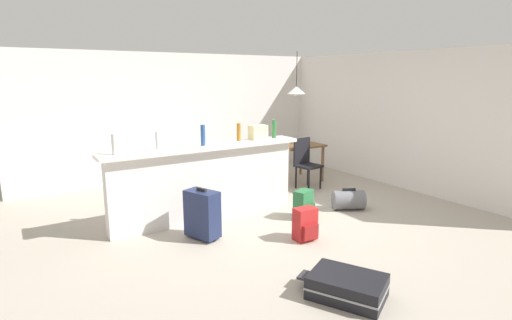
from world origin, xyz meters
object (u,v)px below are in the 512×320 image
Objects in this scene: bottle_blue at (203,135)px; duffel_bag_grey at (349,200)px; bottle_green at (274,129)px; bottle_white at (115,144)px; suitcase_flat_black at (347,286)px; bottle_amber at (239,132)px; dining_table at (292,149)px; pendant_lamp at (296,90)px; suitcase_upright_navy at (202,214)px; backpack_green at (304,205)px; grocery_bag at (258,132)px; dining_chair_near_partition at (305,161)px; backpack_red at (305,225)px; bottle_clear at (158,140)px.

bottle_blue is 0.52× the size of duffel_bag_grey.
bottle_green is 0.51× the size of duffel_bag_grey.
suitcase_flat_black is at bearing -61.75° from bottle_white.
bottle_amber is 0.92× the size of bottle_green.
bottle_white is 3.79m from dining_table.
pendant_lamp reaches higher than bottle_white.
suitcase_upright_navy is (-0.33, -0.63, -0.91)m from bottle_blue.
backpack_green is (-0.02, -0.80, -1.03)m from bottle_green.
grocery_bag is at bearing 142.24° from duffel_bag_grey.
pendant_lamp reaches higher than dining_chair_near_partition.
duffel_bag_grey is at bearing -21.61° from bottle_blue.
suitcase_flat_black is (-2.18, -3.57, -1.68)m from pendant_lamp.
grocery_bag reaches higher than backpack_green.
dining_table is 4.30m from suitcase_flat_black.
dining_chair_near_partition is 1.39× the size of suitcase_upright_navy.
bottle_green reaches higher than backpack_red.
backpack_green is (0.28, -0.80, -1.00)m from grocery_bag.
dining_table is (3.60, 1.03, -0.57)m from bottle_white.
pendant_lamp reaches higher than suitcase_flat_black.
backpack_green is at bearing -91.28° from bottle_green.
bottle_blue reaches higher than backpack_red.
bottle_clear reaches higher than dining_table.
duffel_bag_grey is (3.29, -0.82, -1.07)m from bottle_white.
bottle_green is 1.62m from dining_table.
bottle_amber is at bearing 147.77° from duffel_bag_grey.
bottle_amber is 2.03m from pendant_lamp.
suitcase_flat_black is at bearing -85.49° from bottle_blue.
backpack_red is 1.45m from duffel_bag_grey.
bottle_green is at bearing 88.72° from backpack_green.
duffel_bag_grey is at bearing -37.76° from grocery_bag.
dining_chair_near_partition reaches higher than duffel_bag_grey.
suitcase_upright_navy is at bearing -35.45° from bottle_white.
dining_table reaches higher than backpack_red.
bottle_blue reaches higher than bottle_green.
grocery_bag is (1.58, -0.03, -0.01)m from bottle_clear.
dining_chair_near_partition is at bearing 80.62° from duffel_bag_grey.
bottle_green is 0.43× the size of suitcase_upright_navy.
duffel_bag_grey is at bearing -18.46° from bottle_clear.
dining_chair_near_partition is 2.47m from backpack_red.
dining_chair_near_partition is 3.80m from suitcase_flat_black.
pendant_lamp reaches higher than dining_table.
bottle_amber is at bearing -154.34° from pendant_lamp.
dining_table is 2.62× the size of backpack_red.
pendant_lamp is (0.09, 0.42, 1.28)m from dining_chair_near_partition.
pendant_lamp is (-0.01, -0.09, 1.15)m from dining_table.
bottle_blue is 0.32× the size of dining_chair_near_partition.
backpack_red is (-0.21, -1.43, -1.00)m from grocery_bag.
bottle_clear is 0.79× the size of bottle_blue.
bottle_clear reaches higher than suitcase_upright_navy.
dining_chair_near_partition reaches higher than suitcase_flat_black.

